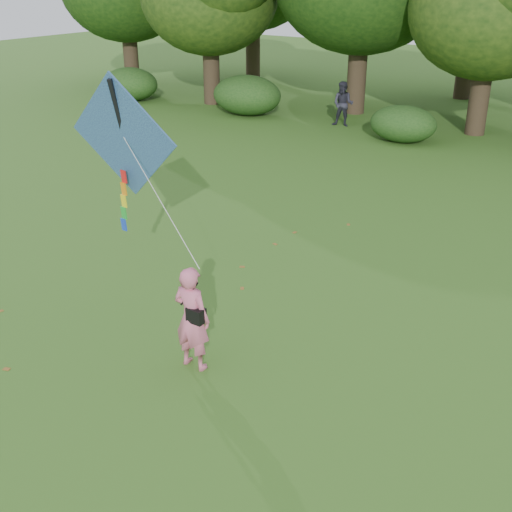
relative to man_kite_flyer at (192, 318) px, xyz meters
The scene contains 7 objects.
ground 1.30m from the man_kite_flyer, 18.84° to the right, with size 100.00×100.00×0.00m, color #265114.
man_kite_flyer is the anchor object (origin of this frame).
bystander_left 19.00m from the man_kite_flyer, 109.59° to the left, with size 0.92×0.72×1.90m, color #292835.
crossbody_bag 0.17m from the man_kite_flyer, 14.61° to the right, with size 0.43×0.20×0.73m.
flying_kite 3.83m from the man_kite_flyer, 153.62° to the left, with size 4.15×1.77×3.23m.
shrub_band 17.32m from the man_kite_flyer, 89.60° to the left, with size 39.15×3.22×1.88m.
fallen_leaves 3.71m from the man_kite_flyer, 90.67° to the left, with size 9.80×11.51×0.01m.
Camera 1 is at (5.37, -6.89, 6.39)m, focal length 45.00 mm.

